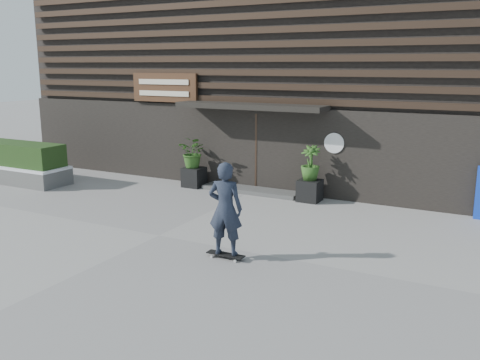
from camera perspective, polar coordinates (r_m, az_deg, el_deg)
The scene contains 11 objects.
ground at distance 11.75m, azimuth -8.85°, elevation -6.02°, with size 80.00×80.00×0.00m, color gray.
entrance_step at distance 15.52m, azimuth 1.27°, elevation -1.09°, with size 3.00×0.80×0.12m, color #464543.
planter_pot_left at distance 16.21m, azimuth -5.06°, elevation 0.32°, with size 0.60×0.60×0.60m, color black.
bamboo_left at distance 16.07m, azimuth -5.11°, elevation 3.04°, with size 0.86×0.75×0.96m, color #2D591E.
planter_pot_right at distance 14.55m, azimuth 7.63°, elevation -1.15°, with size 0.60×0.60×0.60m, color black.
bamboo_right at distance 14.39m, azimuth 7.72°, elevation 1.87°, with size 0.54×0.54×0.96m, color #2D591E.
raised_bed at distance 18.27m, azimuth -22.98°, elevation 0.59°, with size 3.50×1.20×0.50m, color #51514E.
snow_layer at distance 18.21m, azimuth -23.06°, elevation 1.48°, with size 3.50×1.20×0.08m, color white.
hedge at distance 18.15m, azimuth -23.16°, elevation 2.69°, with size 3.30×1.00×0.70m, color #1C3714.
building at distance 20.03m, azimuth 8.38°, elevation 13.17°, with size 18.00×11.00×8.00m.
skateboarder at distance 9.98m, azimuth -1.61°, elevation -3.20°, with size 0.78×0.57×1.92m.
Camera 1 is at (6.72, -8.90, 3.70)m, focal length 38.98 mm.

